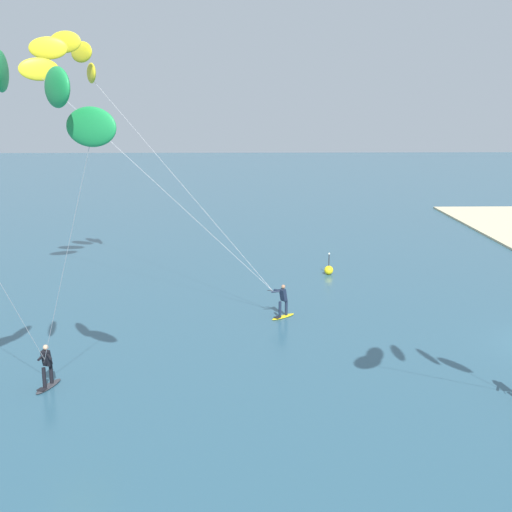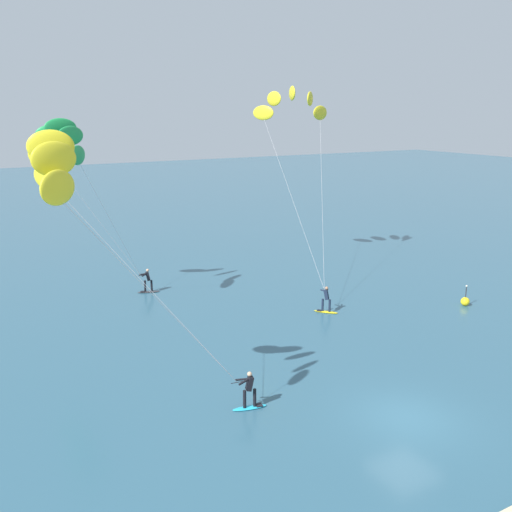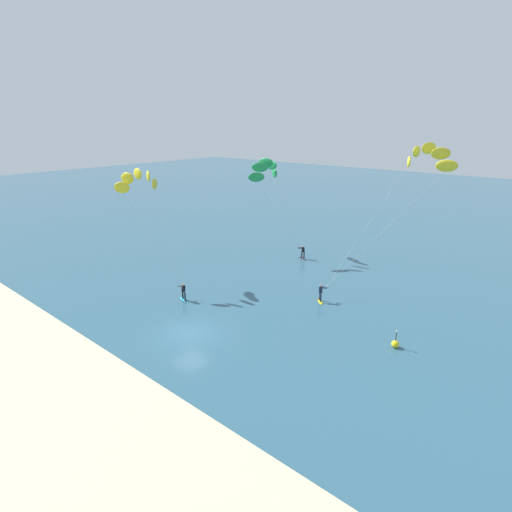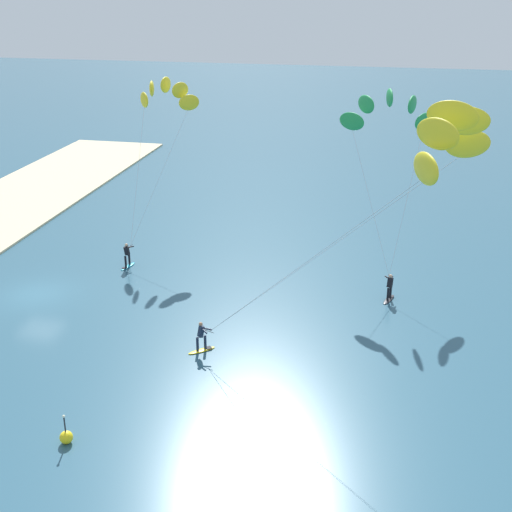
{
  "view_description": "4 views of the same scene",
  "coord_description": "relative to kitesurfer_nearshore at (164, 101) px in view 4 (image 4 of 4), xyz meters",
  "views": [
    {
      "loc": [
        -27.35,
        13.95,
        10.35
      ],
      "look_at": [
        0.62,
        13.26,
        4.03
      ],
      "focal_mm": 47.44,
      "sensor_mm": 36.0,
      "label": 1
    },
    {
      "loc": [
        -15.67,
        -15.12,
        12.19
      ],
      "look_at": [
        0.94,
        14.15,
        3.57
      ],
      "focal_mm": 40.05,
      "sensor_mm": 36.0,
      "label": 2
    },
    {
      "loc": [
        22.56,
        -18.49,
        15.86
      ],
      "look_at": [
        -1.38,
        9.71,
        3.69
      ],
      "focal_mm": 28.79,
      "sensor_mm": 36.0,
      "label": 3
    },
    {
      "loc": [
        34.99,
        21.13,
        18.11
      ],
      "look_at": [
        1.06,
        13.96,
        4.11
      ],
      "focal_mm": 48.83,
      "sensor_mm": 36.0,
      "label": 4
    }
  ],
  "objects": [
    {
      "name": "marker_buoy",
      "position": [
        24.98,
        3.78,
        -9.68
      ],
      "size": [
        0.56,
        0.56,
        1.38
      ],
      "color": "yellow",
      "rests_on": "ground"
    },
    {
      "name": "kitesurfer_far_out",
      "position": [
        20.73,
        17.78,
        2.26
      ],
      "size": [
        8.11,
        13.51,
        13.99
      ],
      "color": "yellow",
      "rests_on": "ground"
    },
    {
      "name": "ground_plane",
      "position": [
        11.83,
        -4.66,
        -9.98
      ],
      "size": [
        240.0,
        240.0,
        0.0
      ],
      "primitive_type": "plane",
      "color": "#2D566B"
    },
    {
      "name": "kitesurfer_nearshore",
      "position": [
        0.0,
        0.0,
        0.0
      ],
      "size": [
        8.63,
        4.74,
        11.58
      ],
      "color": "#23ADD1",
      "rests_on": "ground"
    },
    {
      "name": "kitesurfer_mid_water",
      "position": [
        3.25,
        15.6,
        0.1
      ],
      "size": [
        7.19,
        5.98,
        11.74
      ],
      "color": "#333338",
      "rests_on": "ground"
    }
  ]
}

